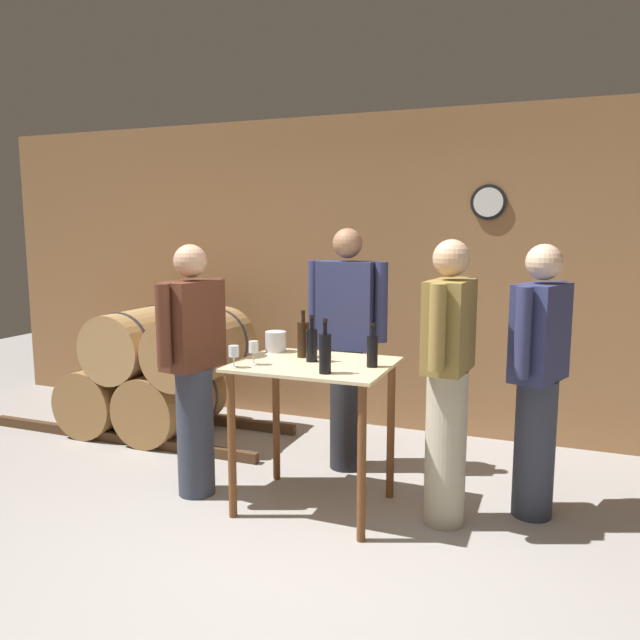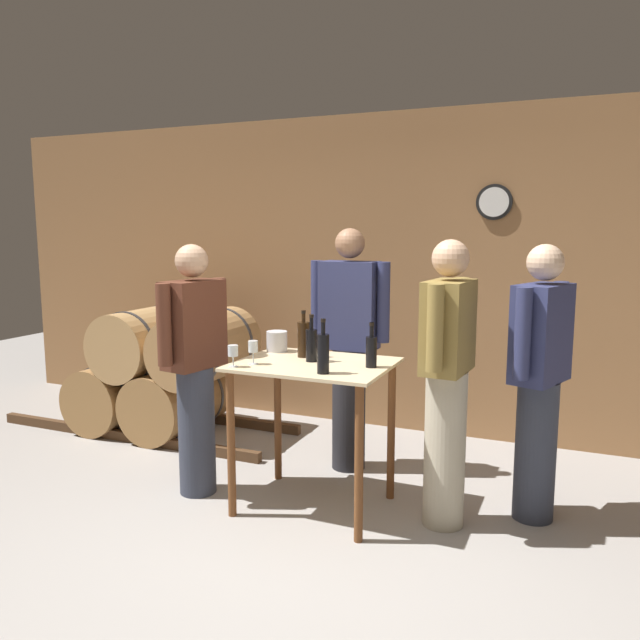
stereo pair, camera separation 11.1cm
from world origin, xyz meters
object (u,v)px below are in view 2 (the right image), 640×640
at_px(wine_bottle_far_left, 304,339).
at_px(ice_bucket, 277,341).
at_px(person_host, 195,364).
at_px(person_visitor_with_scarf, 447,378).
at_px(wine_bottle_center, 323,352).
at_px(wine_glass_near_center, 253,348).
at_px(person_visitor_bearded, 349,344).
at_px(wine_glass_near_left, 233,352).
at_px(wine_bottle_left, 311,344).
at_px(wine_bottle_right, 371,350).
at_px(person_visitor_near_door, 539,377).

xyz_separation_m(wine_bottle_far_left, ice_bucket, (-0.24, 0.10, -0.05)).
relative_size(person_host, person_visitor_with_scarf, 0.98).
height_order(wine_bottle_far_left, ice_bucket, wine_bottle_far_left).
bearing_deg(wine_bottle_center, wine_glass_near_center, 173.24).
height_order(wine_bottle_center, person_visitor_bearded, person_visitor_bearded).
relative_size(wine_bottle_center, wine_glass_near_left, 2.39).
distance_m(ice_bucket, person_visitor_with_scarf, 1.18).
height_order(wine_glass_near_center, person_host, person_host).
height_order(wine_bottle_left, wine_bottle_center, wine_bottle_center).
height_order(wine_glass_near_left, person_host, person_host).
relative_size(wine_bottle_right, wine_glass_near_center, 1.86).
bearing_deg(wine_bottle_center, wine_bottle_far_left, 128.05).
xyz_separation_m(wine_bottle_left, wine_glass_near_left, (-0.36, -0.32, -0.02)).
distance_m(wine_bottle_far_left, wine_glass_near_left, 0.50).
bearing_deg(wine_bottle_far_left, wine_glass_near_center, -121.23).
distance_m(person_host, person_visitor_near_door, 2.14).
bearing_deg(ice_bucket, wine_bottle_far_left, -22.01).
distance_m(wine_bottle_left, wine_bottle_right, 0.39).
height_order(wine_bottle_left, wine_bottle_right, wine_bottle_left).
distance_m(wine_glass_near_left, person_visitor_with_scarf, 1.26).
distance_m(wine_bottle_left, wine_glass_near_left, 0.49).
relative_size(wine_glass_near_left, ice_bucket, 0.95).
height_order(wine_bottle_left, person_visitor_bearded, person_visitor_bearded).
relative_size(wine_glass_near_center, person_host, 0.09).
bearing_deg(wine_glass_near_center, wine_bottle_center, -6.76).
bearing_deg(wine_bottle_left, wine_glass_near_left, -138.31).
bearing_deg(wine_bottle_center, ice_bucket, 138.56).
height_order(wine_bottle_right, wine_glass_near_center, wine_bottle_right).
bearing_deg(wine_glass_near_center, wine_bottle_right, 16.30).
relative_size(wine_bottle_far_left, wine_bottle_left, 1.03).
height_order(person_visitor_with_scarf, person_visitor_near_door, person_visitor_with_scarf).
xyz_separation_m(wine_bottle_right, person_visitor_near_door, (0.92, 0.36, -0.16)).
xyz_separation_m(wine_bottle_center, person_visitor_bearded, (-0.19, 0.94, -0.13)).
bearing_deg(wine_bottle_right, wine_glass_near_center, -163.70).
bearing_deg(wine_bottle_left, person_visitor_near_door, 14.91).
distance_m(wine_bottle_right, person_visitor_with_scarf, 0.46).
relative_size(wine_bottle_center, person_visitor_bearded, 0.18).
relative_size(wine_glass_near_left, person_visitor_bearded, 0.08).
bearing_deg(wine_bottle_center, person_visitor_bearded, 101.50).
xyz_separation_m(wine_glass_near_left, person_visitor_with_scarf, (1.19, 0.38, -0.13)).
relative_size(wine_glass_near_left, person_visitor_near_door, 0.08).
distance_m(wine_bottle_right, person_host, 1.18).
distance_m(wine_bottle_center, wine_bottle_right, 0.33).
distance_m(wine_glass_near_center, person_host, 0.52).
bearing_deg(wine_glass_near_left, ice_bucket, 87.45).
distance_m(ice_bucket, person_visitor_near_door, 1.66).
bearing_deg(wine_bottle_left, wine_bottle_center, -54.66).
height_order(wine_glass_near_left, wine_glass_near_center, wine_glass_near_center).
distance_m(wine_glass_near_center, person_visitor_near_door, 1.70).
distance_m(ice_bucket, person_visitor_bearded, 0.58).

